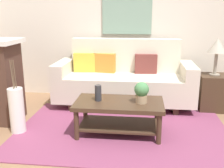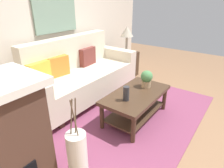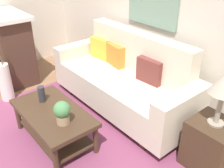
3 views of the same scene
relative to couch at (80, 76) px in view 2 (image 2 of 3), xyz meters
name	(u,v)px [view 2 (image 2 of 3)]	position (x,y,z in m)	size (l,w,h in m)	color
ground_plane	(162,127)	(0.05, -1.55, -0.43)	(8.98, 8.98, 0.00)	#8C6647
wall_back	(56,19)	(0.05, 0.54, 0.92)	(4.98, 0.10, 2.70)	beige
area_rug	(132,115)	(0.05, -1.05, -0.42)	(2.74, 1.83, 0.01)	#843D5B
couch	(80,76)	(0.00, 0.00, 0.00)	(2.22, 0.84, 1.08)	beige
throw_pillow_mustard	(39,73)	(-0.69, 0.13, 0.25)	(0.36, 0.12, 0.32)	gold
throw_pillow_orange	(58,66)	(-0.35, 0.13, 0.25)	(0.36, 0.12, 0.32)	orange
throw_pillow_maroon	(87,56)	(0.35, 0.13, 0.25)	(0.36, 0.12, 0.32)	brown
coffee_table	(136,100)	(0.01, -1.12, -0.12)	(1.10, 0.60, 0.43)	#422D1E
tabletop_vase	(126,93)	(-0.25, -1.11, 0.10)	(0.08, 0.08, 0.20)	#2D2D33
potted_plant_tabletop	(147,78)	(0.29, -1.14, 0.14)	(0.18, 0.18, 0.26)	tan
side_table	(126,64)	(1.41, -0.06, -0.15)	(0.44, 0.44, 0.56)	#422D1E
table_lamp	(127,32)	(1.41, -0.06, 0.56)	(0.28, 0.28, 0.57)	gray
floor_vase	(78,159)	(-1.28, -1.24, -0.14)	(0.19, 0.19, 0.59)	white
floor_vase_branch_a	(75,116)	(-1.26, -1.24, 0.34)	(0.01, 0.01, 0.36)	brown
floor_vase_branch_b	(71,117)	(-1.29, -1.22, 0.34)	(0.01, 0.01, 0.36)	brown
floor_vase_branch_c	(74,119)	(-1.29, -1.25, 0.34)	(0.01, 0.01, 0.36)	brown
framed_painting	(55,8)	(0.00, 0.47, 1.09)	(0.85, 0.03, 0.78)	gray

